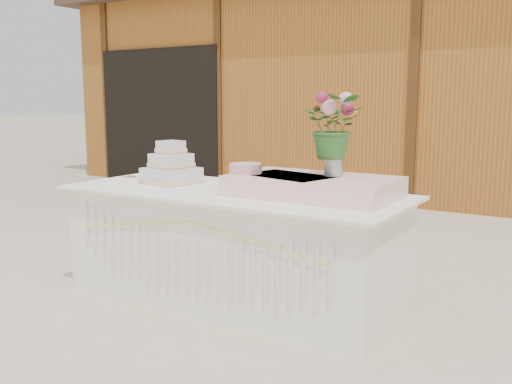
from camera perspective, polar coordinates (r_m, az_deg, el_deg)
ground at (r=4.08m, az=-2.28°, el=-10.62°), size 80.00×80.00×0.00m
barn at (r=9.42m, az=19.06°, el=10.53°), size 12.60×4.60×3.30m
cake_table at (r=3.96m, az=-2.36°, el=-5.36°), size 2.40×1.00×0.77m
wedding_cake at (r=4.26m, az=-8.46°, el=2.30°), size 0.40×0.40×0.32m
pink_cake_stand at (r=3.77m, az=-1.04°, el=1.55°), size 0.27×0.27×0.20m
satin_runner at (r=3.66m, az=5.71°, el=0.57°), size 1.05×0.61×0.13m
flower_vase at (r=3.66m, az=7.75°, el=2.83°), size 0.12×0.12×0.16m
bouquet at (r=3.64m, az=7.85°, el=7.27°), size 0.45×0.43×0.41m
loose_flowers at (r=4.63m, az=-12.21°, el=1.52°), size 0.16×0.36×0.02m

